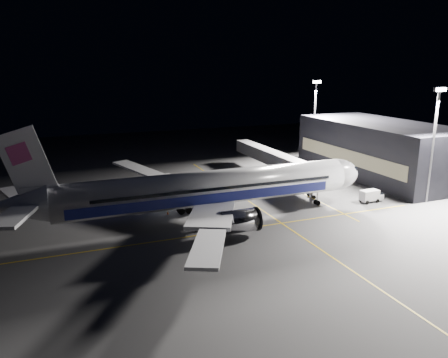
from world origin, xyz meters
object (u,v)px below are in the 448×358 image
object	(u,v)px
airliner	(203,189)
floodlight_mast_north	(315,114)
baggage_tug	(169,195)
safety_cone_b	(206,208)
service_truck	(371,196)
safety_cone_a	(168,213)
floodlight_mast_south	(434,135)
safety_cone_c	(226,207)
jet_bridge	(277,160)

from	to	relation	value
airliner	floodlight_mast_north	bearing A→B (deg)	37.91
floodlight_mast_north	baggage_tug	size ratio (longest dim) A/B	8.10
floodlight_mast_north	safety_cone_b	bearing A→B (deg)	-145.22
service_truck	safety_cone_a	bearing A→B (deg)	166.57
airliner	floodlight_mast_south	size ratio (longest dim) A/B	2.97
safety_cone_b	safety_cone_c	size ratio (longest dim) A/B	0.92
safety_cone_a	safety_cone_b	world-z (taller)	safety_cone_a
airliner	service_truck	xyz separation A→B (m)	(31.76, -2.12, -3.95)
jet_bridge	safety_cone_b	distance (m)	25.13
service_truck	safety_cone_b	bearing A→B (deg)	164.12
airliner	baggage_tug	bearing A→B (deg)	98.83
airliner	baggage_tug	distance (m)	14.41
floodlight_mast_north	baggage_tug	bearing A→B (deg)	-156.89
baggage_tug	airliner	bearing A→B (deg)	-69.45
service_truck	floodlight_mast_north	bearing A→B (deg)	72.20
floodlight_mast_north	safety_cone_c	size ratio (longest dim) A/B	36.93
service_truck	safety_cone_c	size ratio (longest dim) A/B	8.09
jet_bridge	safety_cone_b	size ratio (longest dim) A/B	66.54
floodlight_mast_south	service_truck	distance (m)	15.04
floodlight_mast_north	safety_cone_a	xyz separation A→B (m)	(-45.74, -27.09, -12.11)
airliner	safety_cone_a	distance (m)	8.35
jet_bridge	safety_cone_c	world-z (taller)	jet_bridge
jet_bridge	baggage_tug	distance (m)	25.87
floodlight_mast_north	safety_cone_b	distance (m)	48.97
floodlight_mast_south	safety_cone_b	distance (m)	42.25
baggage_tug	floodlight_mast_north	bearing A→B (deg)	34.83
floodlight_mast_north	service_truck	world-z (taller)	floodlight_mast_north
airliner	service_truck	bearing A→B (deg)	-3.83
floodlight_mast_south	baggage_tug	bearing A→B (deg)	155.62
floodlight_mast_south	service_truck	world-z (taller)	floodlight_mast_south
safety_cone_b	airliner	bearing A→B (deg)	-113.14
floodlight_mast_north	safety_cone_c	xyz separation A→B (m)	(-35.57, -27.99, -12.09)
airliner	service_truck	distance (m)	32.08
service_truck	jet_bridge	bearing A→B (deg)	110.76
safety_cone_c	floodlight_mast_south	bearing A→B (deg)	-15.72
baggage_tug	jet_bridge	bearing A→B (deg)	21.85
floodlight_mast_north	service_truck	size ratio (longest dim) A/B	4.56
safety_cone_a	safety_cone_b	distance (m)	6.76
jet_bridge	floodlight_mast_south	xyz separation A→B (m)	(18.00, -24.07, 7.79)
safety_cone_b	safety_cone_c	xyz separation A→B (m)	(3.40, -0.92, 0.02)
airliner	floodlight_mast_north	xyz separation A→B (m)	(41.08, 31.99, 7.21)
jet_bridge	safety_cone_b	world-z (taller)	jet_bridge
floodlight_mast_south	safety_cone_b	xyz separation A→B (m)	(-38.97, 10.93, -12.11)
service_truck	safety_cone_b	size ratio (longest dim) A/B	8.78
jet_bridge	floodlight_mast_north	world-z (taller)	floodlight_mast_north
jet_bridge	safety_cone_c	bearing A→B (deg)	-141.34
baggage_tug	safety_cone_a	size ratio (longest dim) A/B	4.83
airliner	jet_bridge	distance (m)	29.31
floodlight_mast_north	safety_cone_a	size ratio (longest dim) A/B	39.10
safety_cone_c	jet_bridge	bearing A→B (deg)	38.66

